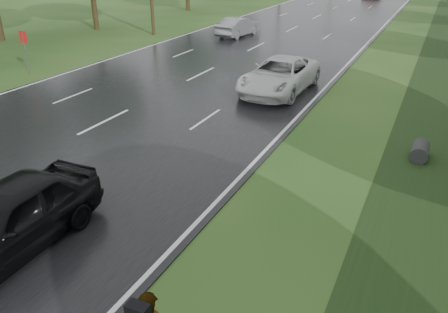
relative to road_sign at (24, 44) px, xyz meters
name	(u,v)px	position (x,y,z in m)	size (l,w,h in m)	color
road	(329,11)	(8.50, 33.00, -1.62)	(14.00, 180.00, 0.04)	black
edge_stripe_east	(395,14)	(15.25, 33.00, -1.60)	(0.12, 180.00, 0.01)	silver
edge_stripe_west	(271,7)	(1.75, 33.00, -1.60)	(0.12, 180.00, 0.01)	silver
center_line	(329,11)	(8.50, 33.00, -1.60)	(0.12, 180.00, 0.01)	silver
drainage_ditch	(432,88)	(20.00, 6.71, -1.61)	(2.20, 120.00, 0.56)	#1A3113
road_sign	(24,44)	(0.00, 0.00, 0.00)	(0.50, 0.06, 2.30)	slate
white_pickup	(280,75)	(13.39, 2.88, -0.82)	(2.59, 5.61, 1.56)	white
dark_sedan	(7,220)	(12.00, -11.33, -0.79)	(1.92, 4.78, 1.63)	black
silver_sedan	(238,27)	(5.75, 15.05, -0.89)	(1.52, 4.35, 1.43)	gray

